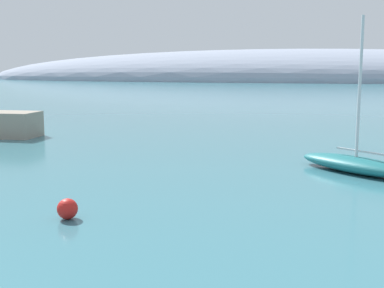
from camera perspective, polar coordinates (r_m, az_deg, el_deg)
name	(u,v)px	position (r m, az deg, el deg)	size (l,w,h in m)	color
distant_ridge	(287,80)	(229.12, 10.62, 7.05)	(291.17, 78.97, 27.39)	#8E99AD
sailboat_teal_mid_mooring	(356,164)	(30.27, 17.98, -2.10)	(7.10, 6.36, 8.77)	#1E6B70
mooring_buoy_red	(67,209)	(20.77, -13.85, -7.10)	(0.83, 0.83, 0.83)	red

